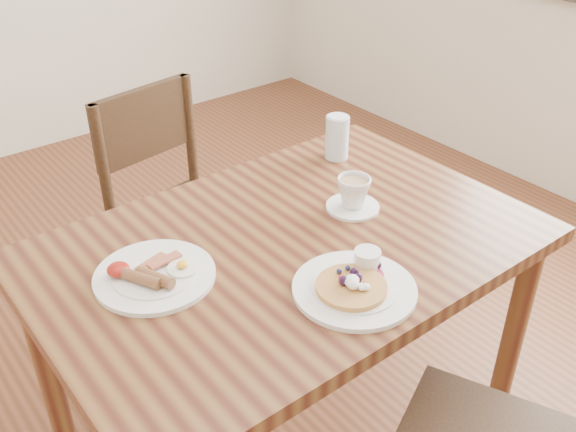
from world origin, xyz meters
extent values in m
cube|color=brown|center=(0.00, 0.00, 0.73)|extent=(1.20, 0.80, 0.04)
cylinder|color=brown|center=(0.54, -0.34, 0.35)|extent=(0.06, 0.06, 0.71)
cylinder|color=brown|center=(0.54, 0.34, 0.35)|extent=(0.06, 0.06, 0.71)
cylinder|color=brown|center=(-0.54, 0.34, 0.35)|extent=(0.06, 0.06, 0.71)
cube|color=#3B2615|center=(0.07, 0.63, 0.45)|extent=(0.48, 0.48, 0.04)
cylinder|color=#3B2615|center=(-0.08, 0.43, 0.21)|extent=(0.04, 0.04, 0.43)
cylinder|color=#3B2615|center=(0.28, 0.48, 0.21)|extent=(0.04, 0.04, 0.43)
cylinder|color=#3B2615|center=(-0.13, 0.78, 0.21)|extent=(0.04, 0.04, 0.43)
cylinder|color=#3B2615|center=(0.22, 0.84, 0.21)|extent=(0.04, 0.04, 0.43)
cylinder|color=#3B2615|center=(0.22, 0.84, 0.67)|extent=(0.04, 0.04, 0.43)
cylinder|color=#3B2615|center=(-0.13, 0.78, 0.67)|extent=(0.04, 0.04, 0.43)
cube|color=#3B2615|center=(0.04, 0.82, 0.76)|extent=(0.38, 0.09, 0.24)
cylinder|color=white|center=(-0.01, -0.24, 0.76)|extent=(0.27, 0.27, 0.01)
cylinder|color=white|center=(-0.01, -0.24, 0.76)|extent=(0.19, 0.19, 0.01)
cylinder|color=#B22D59|center=(0.04, -0.23, 0.77)|extent=(0.07, 0.07, 0.00)
cylinder|color=#C68C47|center=(-0.02, -0.25, 0.77)|extent=(0.15, 0.15, 0.01)
ellipsoid|color=white|center=(-0.03, -0.25, 0.79)|extent=(0.03, 0.03, 0.02)
ellipsoid|color=white|center=(-0.01, -0.28, 0.79)|extent=(0.02, 0.02, 0.01)
cylinder|color=white|center=(0.06, -0.21, 0.79)|extent=(0.06, 0.06, 0.04)
cylinder|color=#591E07|center=(0.06, -0.21, 0.80)|extent=(0.05, 0.05, 0.00)
sphere|color=black|center=(0.01, -0.23, 0.79)|extent=(0.02, 0.02, 0.02)
sphere|color=#1E234C|center=(0.00, -0.21, 0.78)|extent=(0.01, 0.01, 0.01)
sphere|color=#1E234C|center=(-0.02, -0.20, 0.78)|extent=(0.01, 0.01, 0.01)
sphere|color=#B21938|center=(-0.03, -0.22, 0.79)|extent=(0.02, 0.02, 0.02)
sphere|color=black|center=(-0.04, -0.24, 0.79)|extent=(0.02, 0.02, 0.02)
sphere|color=#1E234C|center=(-0.02, -0.27, 0.78)|extent=(0.01, 0.01, 0.01)
sphere|color=black|center=(0.00, -0.25, 0.79)|extent=(0.02, 0.02, 0.02)
sphere|color=#1E234C|center=(0.06, -0.29, 0.77)|extent=(0.01, 0.01, 0.01)
sphere|color=#B21938|center=(0.07, -0.25, 0.77)|extent=(0.01, 0.01, 0.01)
sphere|color=black|center=(0.07, -0.21, 0.78)|extent=(0.02, 0.02, 0.02)
sphere|color=#1E234C|center=(0.04, -0.18, 0.77)|extent=(0.01, 0.01, 0.01)
cylinder|color=white|center=(-0.32, 0.07, 0.76)|extent=(0.27, 0.27, 0.01)
cylinder|color=white|center=(-0.32, 0.07, 0.76)|extent=(0.19, 0.19, 0.01)
cylinder|color=brown|center=(-0.36, 0.05, 0.78)|extent=(0.06, 0.10, 0.03)
cylinder|color=brown|center=(-0.34, 0.03, 0.78)|extent=(0.06, 0.10, 0.03)
cube|color=maroon|center=(-0.31, 0.10, 0.77)|extent=(0.08, 0.04, 0.01)
cube|color=maroon|center=(-0.29, 0.08, 0.77)|extent=(0.08, 0.03, 0.01)
cylinder|color=white|center=(-0.27, 0.04, 0.77)|extent=(0.07, 0.07, 0.00)
ellipsoid|color=yellow|center=(-0.27, 0.04, 0.78)|extent=(0.03, 0.03, 0.01)
ellipsoid|color=#A5190F|center=(-0.39, 0.11, 0.78)|extent=(0.05, 0.05, 0.03)
cylinder|color=white|center=(0.23, 0.01, 0.75)|extent=(0.14, 0.14, 0.01)
imported|color=white|center=(0.23, 0.01, 0.80)|extent=(0.11, 0.11, 0.08)
cylinder|color=tan|center=(0.23, 0.01, 0.83)|extent=(0.07, 0.07, 0.00)
cylinder|color=silver|center=(0.39, 0.26, 0.82)|extent=(0.07, 0.07, 0.13)
camera|label=1|loc=(-0.79, -1.01, 1.62)|focal=40.00mm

